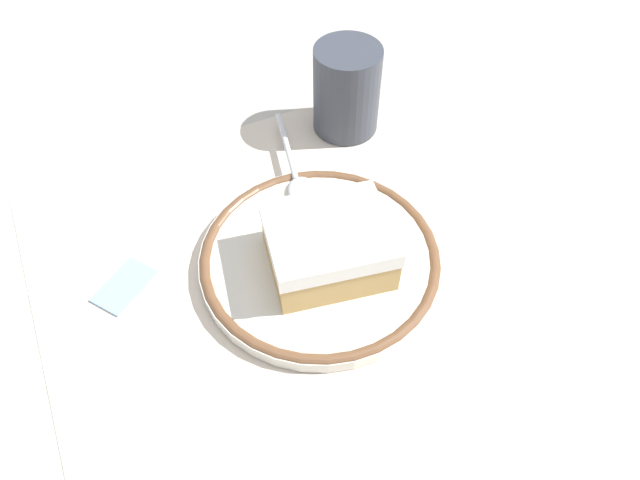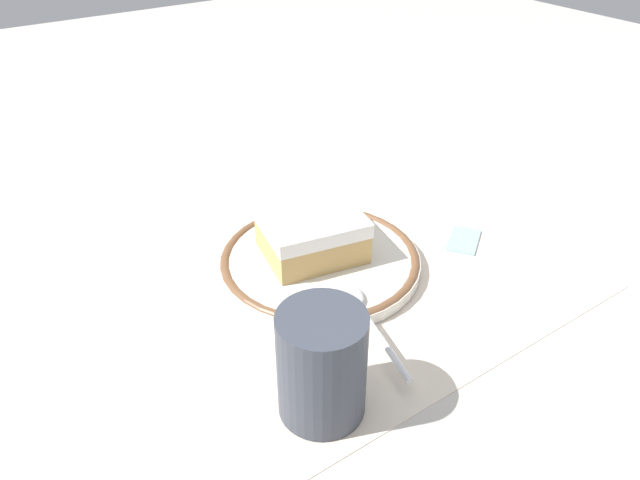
{
  "view_description": "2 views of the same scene",
  "coord_description": "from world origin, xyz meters",
  "px_view_note": "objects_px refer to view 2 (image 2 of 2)",
  "views": [
    {
      "loc": [
        0.15,
        0.28,
        0.39
      ],
      "look_at": [
        0.03,
        0.02,
        0.03
      ],
      "focal_mm": 32.5,
      "sensor_mm": 36.0,
      "label": 1
    },
    {
      "loc": [
        -0.25,
        -0.38,
        0.36
      ],
      "look_at": [
        0.03,
        0.02,
        0.03
      ],
      "focal_mm": 33.53,
      "sensor_mm": 36.0,
      "label": 2
    }
  ],
  "objects_px": {
    "plate": "(320,260)",
    "cup": "(322,370)",
    "cake_slice": "(312,234)",
    "sugar_packet": "(464,238)",
    "spoon": "(356,307)"
  },
  "relations": [
    {
      "from": "plate",
      "to": "cup",
      "type": "xyz_separation_m",
      "value": [
        -0.1,
        -0.15,
        0.03
      ]
    },
    {
      "from": "plate",
      "to": "spoon",
      "type": "bearing_deg",
      "value": -103.3
    },
    {
      "from": "plate",
      "to": "cake_slice",
      "type": "bearing_deg",
      "value": 105.69
    },
    {
      "from": "cake_slice",
      "to": "cup",
      "type": "relative_size",
      "value": 1.23
    },
    {
      "from": "spoon",
      "to": "cup",
      "type": "xyz_separation_m",
      "value": [
        -0.08,
        -0.06,
        0.02
      ]
    },
    {
      "from": "sugar_packet",
      "to": "cup",
      "type": "bearing_deg",
      "value": -158.51
    },
    {
      "from": "plate",
      "to": "sugar_packet",
      "type": "bearing_deg",
      "value": -17.63
    },
    {
      "from": "spoon",
      "to": "cup",
      "type": "distance_m",
      "value": 0.11
    },
    {
      "from": "cup",
      "to": "sugar_packet",
      "type": "bearing_deg",
      "value": 21.49
    },
    {
      "from": "sugar_packet",
      "to": "spoon",
      "type": "bearing_deg",
      "value": -168.2
    },
    {
      "from": "cup",
      "to": "sugar_packet",
      "type": "distance_m",
      "value": 0.27
    },
    {
      "from": "spoon",
      "to": "sugar_packet",
      "type": "relative_size",
      "value": 2.61
    },
    {
      "from": "spoon",
      "to": "sugar_packet",
      "type": "bearing_deg",
      "value": 11.8
    },
    {
      "from": "cake_slice",
      "to": "cup",
      "type": "xyz_separation_m",
      "value": [
        -0.1,
        -0.16,
        0.0
      ]
    },
    {
      "from": "plate",
      "to": "cake_slice",
      "type": "height_order",
      "value": "cake_slice"
    }
  ]
}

